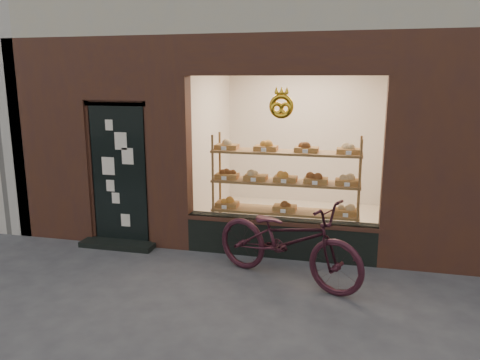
# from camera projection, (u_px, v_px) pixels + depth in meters

# --- Properties ---
(ground) EXTENTS (90.00, 90.00, 0.00)m
(ground) POSITION_uv_depth(u_px,v_px,m) (205.00, 325.00, 4.86)
(ground) COLOR #3B3B40
(display_shelf) EXTENTS (2.20, 0.45, 1.70)m
(display_shelf) POSITION_uv_depth(u_px,v_px,m) (285.00, 190.00, 6.99)
(display_shelf) COLOR brown
(display_shelf) RESTS_ON ground
(bicycle) EXTENTS (2.18, 1.46, 1.08)m
(bicycle) POSITION_uv_depth(u_px,v_px,m) (287.00, 240.00, 5.83)
(bicycle) COLOR #35131E
(bicycle) RESTS_ON ground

